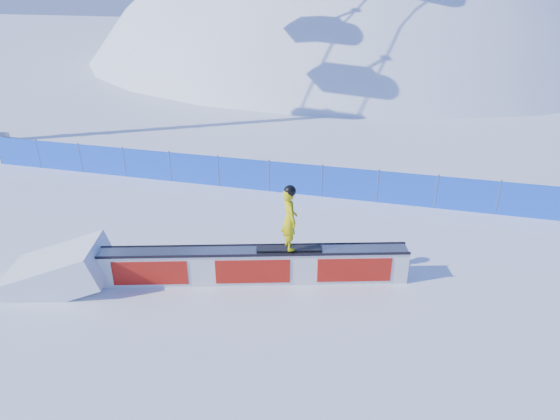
# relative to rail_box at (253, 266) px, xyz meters

# --- Properties ---
(ground) EXTENTS (160.00, 160.00, 0.00)m
(ground) POSITION_rel_rail_box_xyz_m (-2.24, 1.48, -0.48)
(ground) COLOR white
(ground) RESTS_ON ground
(snow_hill) EXTENTS (64.00, 64.00, 64.00)m
(snow_hill) POSITION_rel_rail_box_xyz_m (-2.24, 43.48, -18.48)
(snow_hill) COLOR white
(snow_hill) RESTS_ON ground
(safety_fence) EXTENTS (22.05, 0.05, 1.30)m
(safety_fence) POSITION_rel_rail_box_xyz_m (-2.24, 5.98, 0.12)
(safety_fence) COLOR blue
(safety_fence) RESTS_ON ground
(rail_box) EXTENTS (7.95, 2.80, 0.97)m
(rail_box) POSITION_rel_rail_box_xyz_m (0.00, 0.00, 0.00)
(rail_box) COLOR silver
(rail_box) RESTS_ON ground
(snow_ramp) EXTENTS (2.99, 2.31, 1.64)m
(snow_ramp) POSITION_rel_rail_box_xyz_m (-4.87, -1.41, -0.48)
(snow_ramp) COLOR white
(snow_ramp) RESTS_ON ground
(snowboarder) EXTENTS (1.72, 0.77, 1.78)m
(snowboarder) POSITION_rel_rail_box_xyz_m (0.92, 0.27, 1.37)
(snowboarder) COLOR black
(snowboarder) RESTS_ON rail_box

